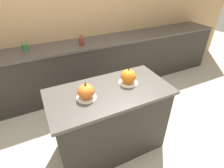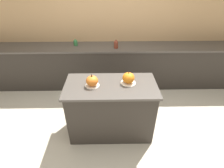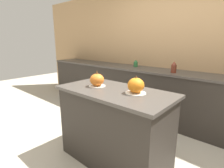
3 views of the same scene
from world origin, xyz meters
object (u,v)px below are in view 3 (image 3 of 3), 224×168
pumpkin_cake_left (97,80)px  bottle_short (136,63)px  bottle_tall (174,67)px  pumpkin_cake_right (136,86)px

pumpkin_cake_left → bottle_short: bearing=107.0°
bottle_short → bottle_tall: bearing=-11.7°
bottle_tall → bottle_short: (-0.85, 0.18, -0.02)m
pumpkin_cake_right → bottle_short: 1.76m
bottle_short → pumpkin_cake_left: bearing=-73.0°
pumpkin_cake_left → bottle_tall: (0.38, 1.35, 0.04)m
pumpkin_cake_left → pumpkin_cake_right: bearing=6.8°
pumpkin_cake_left → pumpkin_cake_right: 0.51m
pumpkin_cake_left → bottle_tall: size_ratio=1.06×
pumpkin_cake_left → pumpkin_cake_right: pumpkin_cake_left is taller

